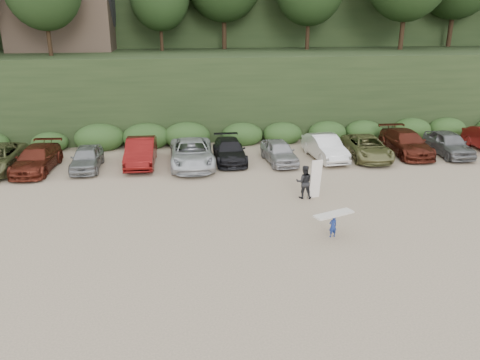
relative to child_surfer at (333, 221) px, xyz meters
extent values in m
plane|color=tan|center=(-3.12, 0.95, -0.73)|extent=(120.00, 120.00, 0.00)
cube|color=black|center=(-3.12, 22.95, 2.27)|extent=(80.00, 14.00, 6.00)
cube|color=black|center=(-3.12, 40.95, 7.27)|extent=(90.00, 30.00, 16.00)
cube|color=#2B491E|center=(-3.67, 15.45, -0.13)|extent=(46.20, 2.00, 1.20)
cube|color=brown|center=(-15.12, 24.95, 7.27)|extent=(8.00, 6.00, 4.00)
imported|color=#561E13|center=(-14.59, 10.90, -0.01)|extent=(2.37, 5.10, 1.44)
imported|color=gray|center=(-11.70, 10.82, -0.03)|extent=(1.65, 4.10, 1.40)
imported|color=#600F0E|center=(-8.54, 11.29, 0.08)|extent=(1.80, 4.94, 1.62)
imported|color=silver|center=(-5.43, 10.64, 0.06)|extent=(2.62, 5.66, 1.57)
imported|color=black|center=(-3.03, 11.30, -0.05)|extent=(1.90, 4.66, 1.35)
imported|color=#A2A2A7|center=(0.01, 10.56, -0.02)|extent=(1.98, 4.24, 1.41)
imported|color=silver|center=(3.09, 10.94, 0.04)|extent=(1.99, 4.76, 1.53)
imported|color=olive|center=(5.85, 10.78, -0.02)|extent=(2.65, 5.21, 1.41)
imported|color=#4D1B11|center=(8.76, 11.29, 0.04)|extent=(2.28, 5.36, 1.54)
imported|color=slate|center=(11.46, 10.71, 0.05)|extent=(2.05, 4.64, 1.55)
imported|color=navy|center=(0.00, 0.00, -0.24)|extent=(0.40, 0.30, 0.98)
cube|color=silver|center=(0.00, 0.00, 0.31)|extent=(1.84, 1.09, 0.07)
imported|color=black|center=(-0.04, 4.47, 0.13)|extent=(0.94, 0.79, 1.72)
cube|color=white|center=(0.51, 4.37, 0.29)|extent=(0.61, 0.39, 2.03)
camera|label=1|loc=(-6.22, -17.00, 8.06)|focal=35.00mm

